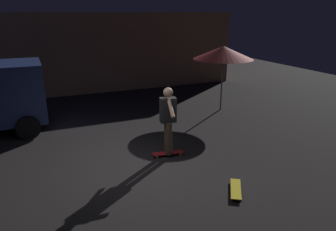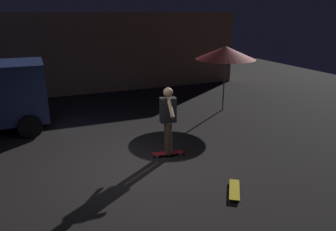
{
  "view_description": "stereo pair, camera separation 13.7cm",
  "coord_description": "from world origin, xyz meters",
  "px_view_note": "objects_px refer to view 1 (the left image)",
  "views": [
    {
      "loc": [
        -1.83,
        -6.26,
        3.42
      ],
      "look_at": [
        1.04,
        0.41,
        1.05
      ],
      "focal_mm": 33.93,
      "sensor_mm": 36.0,
      "label": 1
    },
    {
      "loc": [
        -1.7,
        -6.31,
        3.42
      ],
      "look_at": [
        1.04,
        0.41,
        1.05
      ],
      "focal_mm": 33.93,
      "sensor_mm": 36.0,
      "label": 2
    }
  ],
  "objects_px": {
    "skateboard_spare": "(236,189)",
    "skater": "(168,116)",
    "skateboard_ridden": "(168,153)",
    "patio_umbrella": "(223,53)"
  },
  "relations": [
    {
      "from": "skateboard_spare",
      "to": "skater",
      "type": "relative_size",
      "value": 0.46
    },
    {
      "from": "skateboard_ridden",
      "to": "skater",
      "type": "height_order",
      "value": "skater"
    },
    {
      "from": "skateboard_spare",
      "to": "patio_umbrella",
      "type": "bearing_deg",
      "value": 60.88
    },
    {
      "from": "patio_umbrella",
      "to": "skater",
      "type": "bearing_deg",
      "value": -139.45
    },
    {
      "from": "patio_umbrella",
      "to": "skateboard_ridden",
      "type": "distance_m",
      "value": 4.82
    },
    {
      "from": "patio_umbrella",
      "to": "skateboard_spare",
      "type": "relative_size",
      "value": 3.02
    },
    {
      "from": "skateboard_ridden",
      "to": "skater",
      "type": "bearing_deg",
      "value": -14.04
    },
    {
      "from": "skateboard_spare",
      "to": "skater",
      "type": "xyz_separation_m",
      "value": [
        -0.58,
        2.09,
        0.98
      ]
    },
    {
      "from": "skateboard_ridden",
      "to": "patio_umbrella",
      "type": "bearing_deg",
      "value": 40.55
    },
    {
      "from": "skateboard_ridden",
      "to": "skateboard_spare",
      "type": "xyz_separation_m",
      "value": [
        0.58,
        -2.09,
        0.0
      ]
    }
  ]
}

